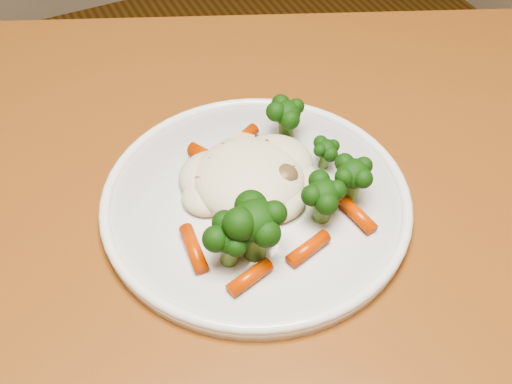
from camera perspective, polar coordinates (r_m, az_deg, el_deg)
dining_table at (r=0.62m, az=4.22°, el=-12.05°), size 1.37×1.17×0.75m
plate at (r=0.57m, az=0.00°, el=-0.95°), size 0.27×0.27×0.01m
meal at (r=0.55m, az=0.80°, el=0.69°), size 0.18×0.17×0.05m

